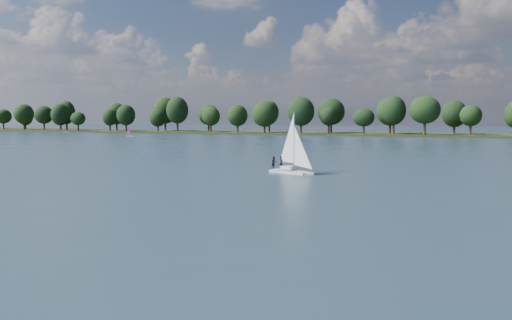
# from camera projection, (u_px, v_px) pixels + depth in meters

# --- Properties ---
(ground) EXTENTS (700.00, 700.00, 0.00)m
(ground) POSITION_uv_depth(u_px,v_px,m) (436.00, 154.00, 108.35)
(ground) COLOR #233342
(ground) RESTS_ON ground
(far_shore) EXTENTS (660.00, 40.00, 1.50)m
(far_shore) POSITION_uv_depth(u_px,v_px,m) (472.00, 136.00, 210.28)
(far_shore) COLOR black
(far_shore) RESTS_ON ground
(sailboat) EXTENTS (6.30, 3.70, 8.01)m
(sailboat) POSITION_uv_depth(u_px,v_px,m) (290.00, 155.00, 70.83)
(sailboat) COLOR silver
(sailboat) RESTS_ON ground
(dinghy_pink) EXTENTS (2.99, 2.22, 4.46)m
(dinghy_pink) POSITION_uv_depth(u_px,v_px,m) (130.00, 134.00, 206.52)
(dinghy_pink) COLOR white
(dinghy_pink) RESTS_ON ground
(pontoon) EXTENTS (4.03, 2.06, 0.50)m
(pontoon) POSITION_uv_depth(u_px,v_px,m) (68.00, 132.00, 262.47)
(pontoon) COLOR #535658
(pontoon) RESTS_ON ground
(treeline) EXTENTS (562.71, 74.13, 17.36)m
(treeline) POSITION_uv_depth(u_px,v_px,m) (456.00, 114.00, 208.78)
(treeline) COLOR black
(treeline) RESTS_ON ground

